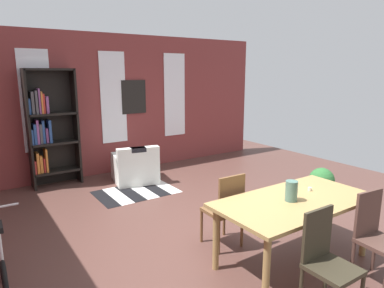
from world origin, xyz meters
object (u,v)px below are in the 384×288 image
(armchair_white, at_px, (135,168))
(potted_plant_by_shelf, at_px, (321,182))
(dining_chair_near_right, at_px, (376,235))
(vase_on_table, at_px, (291,191))
(bookshelf_tall, at_px, (48,128))
(dining_table, at_px, (295,206))
(dining_chair_near_left, at_px, (326,259))
(bicycle_second, at_px, (3,269))
(dining_chair_far_left, at_px, (226,208))

(armchair_white, distance_m, potted_plant_by_shelf, 3.46)
(dining_chair_near_right, bearing_deg, armchair_white, 98.66)
(vase_on_table, xyz_separation_m, bookshelf_tall, (-1.59, 4.39, 0.25))
(dining_table, height_order, dining_chair_near_left, dining_chair_near_left)
(bookshelf_tall, bearing_deg, armchair_white, -26.21)
(dining_chair_near_right, xyz_separation_m, armchair_white, (-0.67, 4.39, -0.23))
(bicycle_second, bearing_deg, armchair_white, 45.73)
(dining_chair_near_right, distance_m, armchair_white, 4.45)
(bicycle_second, bearing_deg, potted_plant_by_shelf, -0.17)
(dining_chair_near_right, xyz_separation_m, bicycle_second, (-3.23, 1.77, -0.19))
(dining_table, relative_size, dining_chair_near_right, 1.93)
(bookshelf_tall, distance_m, bicycle_second, 3.60)
(dining_chair_far_left, bearing_deg, bicycle_second, 171.25)
(armchair_white, bearing_deg, bicycle_second, -134.27)
(dining_table, height_order, vase_on_table, vase_on_table)
(vase_on_table, relative_size, dining_chair_near_left, 0.24)
(dining_table, relative_size, vase_on_table, 8.11)
(dining_chair_near_left, bearing_deg, armchair_white, 87.91)
(dining_table, height_order, potted_plant_by_shelf, dining_table)
(vase_on_table, bearing_deg, dining_chair_far_left, 115.72)
(vase_on_table, xyz_separation_m, potted_plant_by_shelf, (2.07, 1.06, -0.57))
(vase_on_table, bearing_deg, bicycle_second, 158.63)
(vase_on_table, bearing_deg, dining_chair_near_right, -54.77)
(bicycle_second, distance_m, potted_plant_by_shelf, 4.80)
(vase_on_table, xyz_separation_m, bicycle_second, (-2.73, 1.07, -0.55))
(bookshelf_tall, distance_m, potted_plant_by_shelf, 5.01)
(dining_chair_far_left, bearing_deg, potted_plant_by_shelf, 8.39)
(bookshelf_tall, distance_m, armchair_white, 1.79)
(vase_on_table, height_order, dining_chair_near_left, vase_on_table)
(armchair_white, bearing_deg, vase_on_table, -87.30)
(dining_chair_near_left, relative_size, potted_plant_by_shelf, 1.74)
(dining_chair_near_right, height_order, dining_chair_near_left, same)
(dining_chair_near_left, bearing_deg, vase_on_table, 64.46)
(dining_table, distance_m, vase_on_table, 0.21)
(dining_chair_near_left, relative_size, bookshelf_tall, 0.43)
(vase_on_table, bearing_deg, potted_plant_by_shelf, 27.04)
(vase_on_table, relative_size, bicycle_second, 0.14)
(potted_plant_by_shelf, bearing_deg, dining_chair_near_right, -131.83)
(bookshelf_tall, height_order, potted_plant_by_shelf, bookshelf_tall)
(dining_chair_far_left, relative_size, armchair_white, 1.02)
(dining_chair_near_left, distance_m, bookshelf_tall, 5.28)
(armchair_white, bearing_deg, dining_chair_near_left, -92.09)
(dining_chair_near_left, xyz_separation_m, bookshelf_tall, (-1.25, 5.09, 0.61))
(dining_chair_near_left, height_order, dining_chair_far_left, same)
(dining_table, bearing_deg, dining_chair_near_right, -59.15)
(vase_on_table, distance_m, potted_plant_by_shelf, 2.39)
(dining_chair_near_left, xyz_separation_m, armchair_white, (0.16, 4.39, -0.23))
(bookshelf_tall, bearing_deg, dining_table, -69.25)
(vase_on_table, relative_size, dining_chair_far_left, 0.24)
(vase_on_table, relative_size, potted_plant_by_shelf, 0.41)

